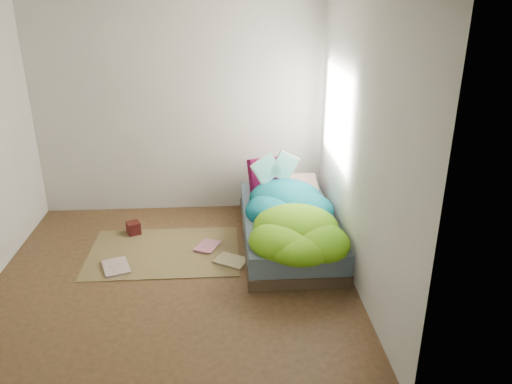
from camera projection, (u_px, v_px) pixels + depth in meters
ground at (174, 279)px, 4.90m from camera, size 3.50×3.50×0.00m
room_walls at (164, 117)px, 4.29m from camera, size 3.54×3.54×2.62m
bed at (288, 228)px, 5.58m from camera, size 1.00×2.00×0.34m
duvet at (292, 208)px, 5.24m from camera, size 0.96×1.84×0.34m
rug at (164, 252)px, 5.40m from camera, size 1.60×1.10×0.01m
pillow_floral at (291, 186)px, 6.09m from camera, size 0.64×0.41×0.14m
pillow_magenta at (267, 175)px, 6.03m from camera, size 0.45×0.25×0.43m
open_book at (276, 160)px, 5.72m from camera, size 0.49×0.27×0.30m
wooden_box at (133, 228)px, 5.77m from camera, size 0.19×0.19×0.14m
floor_book_a at (103, 270)px, 5.02m from camera, size 0.35×0.41×0.03m
floor_book_b at (199, 245)px, 5.51m from camera, size 0.31×0.35×0.03m
floor_book_c at (226, 266)px, 5.09m from camera, size 0.40×0.37×0.02m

